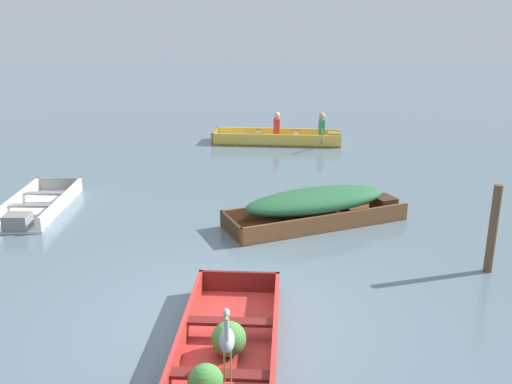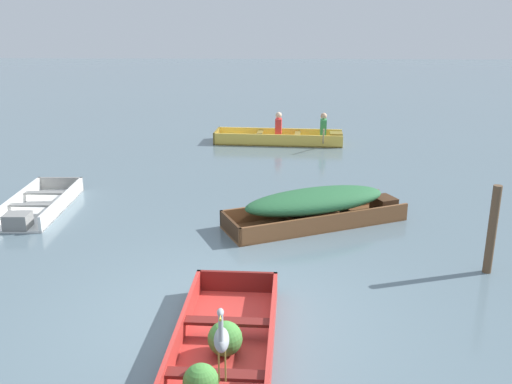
# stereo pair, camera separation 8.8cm
# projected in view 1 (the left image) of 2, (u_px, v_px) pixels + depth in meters

# --- Properties ---
(ground_plane) EXTENTS (80.00, 80.00, 0.00)m
(ground_plane) POSITION_uv_depth(u_px,v_px,m) (225.00, 317.00, 7.21)
(ground_plane) COLOR slate
(dinghy_red_foreground) EXTENTS (1.23, 3.42, 0.43)m
(dinghy_red_foreground) POSITION_uv_depth(u_px,v_px,m) (223.00, 363.00, 6.05)
(dinghy_red_foreground) COLOR #AD2D28
(dinghy_red_foreground) RESTS_ON ground
(skiff_wooden_brown_near_moored) EXTENTS (3.42, 2.24, 0.65)m
(skiff_wooden_brown_near_moored) POSITION_uv_depth(u_px,v_px,m) (317.00, 204.00, 10.27)
(skiff_wooden_brown_near_moored) COLOR brown
(skiff_wooden_brown_near_moored) RESTS_ON ground
(skiff_white_mid_moored) EXTENTS (1.01, 2.49, 0.30)m
(skiff_white_mid_moored) POSITION_uv_depth(u_px,v_px,m) (37.00, 207.00, 10.92)
(skiff_white_mid_moored) COLOR white
(skiff_white_mid_moored) RESTS_ON ground
(rowboat_yellow_with_crew) EXTENTS (3.76, 2.20, 0.91)m
(rowboat_yellow_with_crew) POSITION_uv_depth(u_px,v_px,m) (284.00, 137.00, 16.60)
(rowboat_yellow_with_crew) COLOR #E5BC47
(rowboat_yellow_with_crew) RESTS_ON ground
(heron_on_dinghy) EXTENTS (0.16, 0.45, 0.84)m
(heron_on_dinghy) POSITION_uv_depth(u_px,v_px,m) (227.00, 338.00, 5.12)
(heron_on_dinghy) COLOR olive
(heron_on_dinghy) RESTS_ON dinghy_red_foreground
(mooring_post) EXTENTS (0.13, 0.13, 1.35)m
(mooring_post) POSITION_uv_depth(u_px,v_px,m) (493.00, 229.00, 8.28)
(mooring_post) COLOR brown
(mooring_post) RESTS_ON ground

